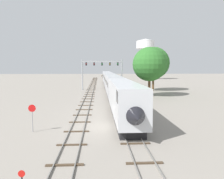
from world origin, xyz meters
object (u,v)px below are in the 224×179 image
(passenger_train, at_px, (111,82))
(signal_gantry, at_px, (102,68))
(stop_sign, at_px, (32,114))
(trackside_tree_mid, at_px, (150,64))
(water_tower, at_px, (145,48))
(trackside_tree_left, at_px, (153,63))

(passenger_train, height_order, signal_gantry, signal_gantry)
(passenger_train, bearing_deg, stop_sign, -104.66)
(signal_gantry, bearing_deg, trackside_tree_mid, -55.44)
(trackside_tree_mid, bearing_deg, passenger_train, 127.33)
(water_tower, height_order, stop_sign, water_tower)
(trackside_tree_left, bearing_deg, trackside_tree_mid, -107.53)
(stop_sign, bearing_deg, trackside_tree_mid, 56.18)
(signal_gantry, height_order, trackside_tree_left, trackside_tree_left)
(water_tower, distance_m, trackside_tree_left, 59.00)
(passenger_train, xyz_separation_m, water_tower, (21.67, 58.93, 14.54))
(passenger_train, relative_size, water_tower, 3.93)
(trackside_tree_left, height_order, trackside_tree_mid, trackside_tree_left)
(water_tower, xyz_separation_m, stop_sign, (-31.67, -97.16, -15.27))
(water_tower, bearing_deg, trackside_tree_mid, -100.83)
(passenger_train, height_order, trackside_tree_mid, trackside_tree_mid)
(trackside_tree_left, bearing_deg, stop_sign, -119.25)
(passenger_train, height_order, stop_sign, passenger_train)
(water_tower, bearing_deg, signal_gantry, -113.70)
(stop_sign, xyz_separation_m, trackside_tree_left, (22.21, 39.67, 5.99))
(stop_sign, bearing_deg, signal_gantry, 79.71)
(passenger_train, distance_m, trackside_tree_mid, 14.51)
(trackside_tree_left, xyz_separation_m, trackside_tree_mid, (-3.90, -12.33, -0.51))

